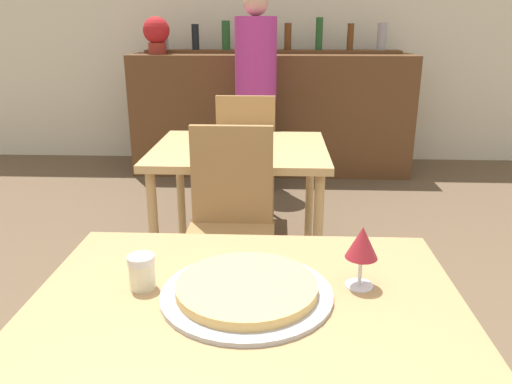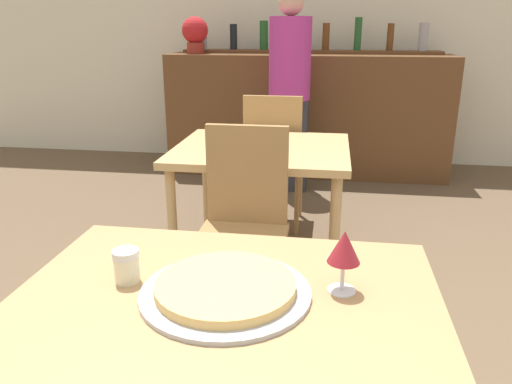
{
  "view_description": "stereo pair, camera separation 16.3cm",
  "coord_description": "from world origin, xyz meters",
  "px_view_note": "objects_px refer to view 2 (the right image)",
  "views": [
    {
      "loc": [
        0.07,
        -0.99,
        1.37
      ],
      "look_at": [
        0.0,
        0.55,
        0.85
      ],
      "focal_mm": 35.0,
      "sensor_mm": 36.0,
      "label": 1
    },
    {
      "loc": [
        0.23,
        -0.98,
        1.37
      ],
      "look_at": [
        0.0,
        0.55,
        0.85
      ],
      "focal_mm": 35.0,
      "sensor_mm": 36.0,
      "label": 2
    }
  ],
  "objects_px": {
    "pizza_tray": "(226,289)",
    "person_standing": "(289,87)",
    "potted_plant": "(195,33)",
    "wine_glass": "(344,249)",
    "cheese_shaker": "(127,266)",
    "chair_far_side_back": "(274,153)",
    "chair_far_side_front": "(244,216)"
  },
  "relations": [
    {
      "from": "cheese_shaker",
      "to": "person_standing",
      "type": "relative_size",
      "value": 0.05
    },
    {
      "from": "cheese_shaker",
      "to": "potted_plant",
      "type": "xyz_separation_m",
      "value": [
        -0.79,
        3.62,
        0.5
      ]
    },
    {
      "from": "cheese_shaker",
      "to": "wine_glass",
      "type": "height_order",
      "value": "wine_glass"
    },
    {
      "from": "chair_far_side_front",
      "to": "pizza_tray",
      "type": "height_order",
      "value": "chair_far_side_front"
    },
    {
      "from": "chair_far_side_back",
      "to": "potted_plant",
      "type": "relative_size",
      "value": 2.86
    },
    {
      "from": "wine_glass",
      "to": "chair_far_side_back",
      "type": "bearing_deg",
      "value": 100.96
    },
    {
      "from": "pizza_tray",
      "to": "wine_glass",
      "type": "height_order",
      "value": "wine_glass"
    },
    {
      "from": "chair_far_side_back",
      "to": "cheese_shaker",
      "type": "bearing_deg",
      "value": 86.94
    },
    {
      "from": "cheese_shaker",
      "to": "wine_glass",
      "type": "distance_m",
      "value": 0.54
    },
    {
      "from": "cheese_shaker",
      "to": "potted_plant",
      "type": "bearing_deg",
      "value": 102.32
    },
    {
      "from": "wine_glass",
      "to": "person_standing",
      "type": "bearing_deg",
      "value": 97.45
    },
    {
      "from": "chair_far_side_front",
      "to": "cheese_shaker",
      "type": "distance_m",
      "value": 1.06
    },
    {
      "from": "wine_glass",
      "to": "chair_far_side_front",
      "type": "bearing_deg",
      "value": 112.99
    },
    {
      "from": "pizza_tray",
      "to": "potted_plant",
      "type": "bearing_deg",
      "value": 106.07
    },
    {
      "from": "chair_far_side_back",
      "to": "wine_glass",
      "type": "distance_m",
      "value": 2.23
    },
    {
      "from": "chair_far_side_back",
      "to": "pizza_tray",
      "type": "height_order",
      "value": "chair_far_side_back"
    },
    {
      "from": "potted_plant",
      "to": "chair_far_side_front",
      "type": "bearing_deg",
      "value": -70.73
    },
    {
      "from": "wine_glass",
      "to": "pizza_tray",
      "type": "bearing_deg",
      "value": -167.67
    },
    {
      "from": "person_standing",
      "to": "potted_plant",
      "type": "height_order",
      "value": "person_standing"
    },
    {
      "from": "chair_far_side_front",
      "to": "potted_plant",
      "type": "distance_m",
      "value": 2.85
    },
    {
      "from": "pizza_tray",
      "to": "potted_plant",
      "type": "relative_size",
      "value": 1.26
    },
    {
      "from": "chair_far_side_front",
      "to": "cheese_shaker",
      "type": "relative_size",
      "value": 10.87
    },
    {
      "from": "chair_far_side_front",
      "to": "person_standing",
      "type": "distance_m",
      "value": 2.09
    },
    {
      "from": "person_standing",
      "to": "wine_glass",
      "type": "distance_m",
      "value": 3.08
    },
    {
      "from": "chair_far_side_front",
      "to": "person_standing",
      "type": "bearing_deg",
      "value": 89.45
    },
    {
      "from": "chair_far_side_back",
      "to": "pizza_tray",
      "type": "xyz_separation_m",
      "value": [
        0.14,
        -2.23,
        0.22
      ]
    },
    {
      "from": "wine_glass",
      "to": "potted_plant",
      "type": "height_order",
      "value": "potted_plant"
    },
    {
      "from": "chair_far_side_front",
      "to": "wine_glass",
      "type": "height_order",
      "value": "chair_far_side_front"
    },
    {
      "from": "pizza_tray",
      "to": "person_standing",
      "type": "xyz_separation_m",
      "value": [
        -0.12,
        3.12,
        0.12
      ]
    },
    {
      "from": "chair_far_side_back",
      "to": "person_standing",
      "type": "bearing_deg",
      "value": -91.27
    },
    {
      "from": "person_standing",
      "to": "chair_far_side_front",
      "type": "bearing_deg",
      "value": -90.55
    },
    {
      "from": "person_standing",
      "to": "cheese_shaker",
      "type": "bearing_deg",
      "value": -92.55
    }
  ]
}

